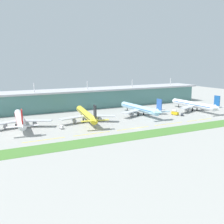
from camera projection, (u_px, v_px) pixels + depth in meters
ground_plane at (137, 128)px, 209.84m from camera, size 600.00×600.00×0.00m
terminal_building at (86, 98)px, 300.64m from camera, size 288.00×34.00×29.51m
airliner_nearest at (20, 119)px, 211.09m from camera, size 48.59×66.58×18.90m
airliner_near_middle at (87, 115)px, 229.95m from camera, size 48.15×67.73×18.90m
airliner_far_middle at (140, 108)px, 259.12m from camera, size 48.76×65.72×18.90m
airliner_farthest at (194, 105)px, 282.09m from camera, size 48.78×66.86×18.90m
taxiway_stripe_west at (44, 140)px, 178.82m from camera, size 28.00×0.70×0.04m
taxiway_stripe_mid_west at (92, 134)px, 194.00m from camera, size 28.00×0.70×0.04m
taxiway_stripe_centre at (133, 128)px, 209.18m from camera, size 28.00×0.70×0.04m
taxiway_stripe_mid_east at (169, 124)px, 224.36m from camera, size 28.00×0.70×0.04m
taxiway_stripe_east at (200, 120)px, 239.55m from camera, size 28.00×0.70×0.04m
grass_verge at (150, 134)px, 194.37m from camera, size 300.00×18.00×0.10m
pushback_tug at (182, 115)px, 257.15m from camera, size 4.78×4.84×1.85m
fuel_truck at (175, 113)px, 261.02m from camera, size 3.91×7.56×4.95m
baggage_cart at (62, 127)px, 207.38m from camera, size 2.57×3.87×2.48m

